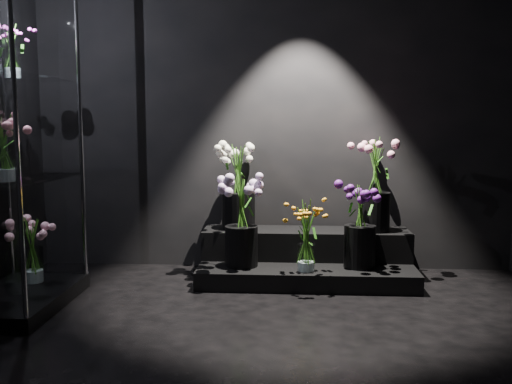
{
  "coord_description": "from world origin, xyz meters",
  "views": [
    {
      "loc": [
        0.16,
        -2.81,
        1.25
      ],
      "look_at": [
        -0.09,
        1.2,
        0.75
      ],
      "focal_mm": 40.0,
      "sensor_mm": 36.0,
      "label": 1
    }
  ],
  "objects": [
    {
      "name": "floor",
      "position": [
        0.0,
        0.0,
        0.0
      ],
      "size": [
        4.0,
        4.0,
        0.0
      ],
      "primitive_type": "plane",
      "color": "black",
      "rests_on": "ground"
    },
    {
      "name": "wall_back",
      "position": [
        0.0,
        2.0,
        1.4
      ],
      "size": [
        4.0,
        0.0,
        4.0
      ],
      "primitive_type": "plane",
      "rotation": [
        1.57,
        0.0,
        0.0
      ],
      "color": "black",
      "rests_on": "floor"
    },
    {
      "name": "wall_front",
      "position": [
        0.0,
        -2.0,
        1.4
      ],
      "size": [
        4.0,
        0.0,
        4.0
      ],
      "primitive_type": "plane",
      "rotation": [
        -1.57,
        0.0,
        0.0
      ],
      "color": "black",
      "rests_on": "floor"
    },
    {
      "name": "display_riser",
      "position": [
        0.28,
        1.67,
        0.15
      ],
      "size": [
        1.67,
        0.74,
        0.37
      ],
      "color": "black",
      "rests_on": "floor"
    },
    {
      "name": "display_case",
      "position": [
        -1.67,
        0.81,
        1.12
      ],
      "size": [
        0.61,
        1.02,
        2.24
      ],
      "color": "black",
      "rests_on": "floor"
    },
    {
      "name": "bouquet_orange_bells",
      "position": [
        0.27,
        1.34,
        0.41
      ],
      "size": [
        0.26,
        0.26,
        0.53
      ],
      "rotation": [
        0.0,
        0.0,
        -0.12
      ],
      "color": "white",
      "rests_on": "display_riser"
    },
    {
      "name": "bouquet_lilac",
      "position": [
        -0.22,
        1.46,
        0.53
      ],
      "size": [
        0.41,
        0.41,
        0.7
      ],
      "rotation": [
        0.0,
        0.0,
        -0.14
      ],
      "color": "black",
      "rests_on": "display_riser"
    },
    {
      "name": "bouquet_purple",
      "position": [
        0.68,
        1.48,
        0.49
      ],
      "size": [
        0.37,
        0.37,
        0.63
      ],
      "rotation": [
        0.0,
        0.0,
        0.15
      ],
      "color": "black",
      "rests_on": "display_riser"
    },
    {
      "name": "bouquet_cream_roses",
      "position": [
        -0.27,
        1.78,
        0.75
      ],
      "size": [
        0.48,
        0.48,
        0.68
      ],
      "rotation": [
        0.0,
        0.0,
        -0.32
      ],
      "color": "black",
      "rests_on": "display_riser"
    },
    {
      "name": "bouquet_pink_roses",
      "position": [
        0.83,
        1.75,
        0.8
      ],
      "size": [
        0.48,
        0.48,
        0.76
      ],
      "rotation": [
        0.0,
        0.0,
        -0.37
      ],
      "color": "black",
      "rests_on": "display_riser"
    },
    {
      "name": "bouquet_case_pink",
      "position": [
        -1.63,
        0.63,
        1.09
      ],
      "size": [
        0.38,
        0.38,
        0.42
      ],
      "rotation": [
        0.0,
        0.0,
        0.43
      ],
      "color": "white",
      "rests_on": "display_case"
    },
    {
      "name": "bouquet_case_magenta",
      "position": [
        -1.73,
        0.99,
        1.73
      ],
      "size": [
        0.28,
        0.28,
        0.37
      ],
      "rotation": [
        0.0,
        0.0,
        0.23
      ],
      "color": "white",
      "rests_on": "display_case"
    },
    {
      "name": "bouquet_case_base_pink",
      "position": [
        -1.68,
        1.05,
        0.36
      ],
      "size": [
        0.34,
        0.34,
        0.48
      ],
      "rotation": [
        0.0,
        0.0,
        -0.11
      ],
      "color": "white",
      "rests_on": "display_case"
    }
  ]
}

